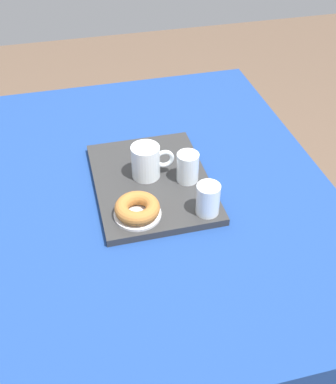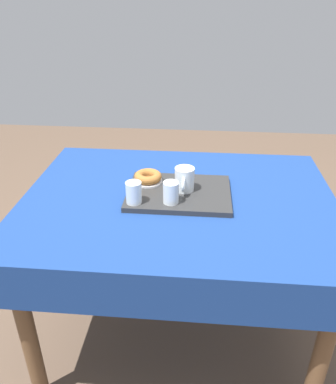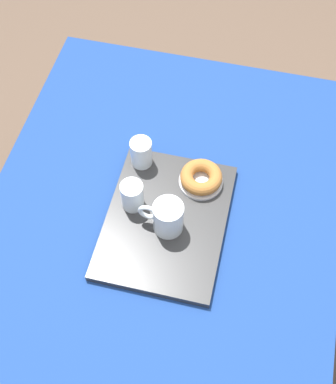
{
  "view_description": "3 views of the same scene",
  "coord_description": "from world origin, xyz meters",
  "px_view_note": "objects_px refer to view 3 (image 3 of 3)",
  "views": [
    {
      "loc": [
        -1.02,
        0.22,
        1.62
      ],
      "look_at": [
        -0.08,
        -0.01,
        0.81
      ],
      "focal_mm": 44.55,
      "sensor_mm": 36.0,
      "label": 1
    },
    {
      "loc": [
        0.08,
        -1.35,
        1.53
      ],
      "look_at": [
        -0.04,
        -0.0,
        0.79
      ],
      "focal_mm": 35.94,
      "sensor_mm": 36.0,
      "label": 2
    },
    {
      "loc": [
        0.66,
        0.18,
        2.0
      ],
      "look_at": [
        -0.08,
        0.0,
        0.79
      ],
      "focal_mm": 48.96,
      "sensor_mm": 36.0,
      "label": 3
    }
  ],
  "objects_px": {
    "water_glass_far": "(141,154)",
    "tea_mug_left": "(167,218)",
    "serving_tray": "(166,219)",
    "donut_plate_left": "(201,181)",
    "water_glass_near": "(132,196)",
    "dining_table": "(160,238)",
    "sugar_donut_left": "(201,177)"
  },
  "relations": [
    {
      "from": "serving_tray",
      "to": "tea_mug_left",
      "type": "distance_m",
      "value": 0.06
    },
    {
      "from": "serving_tray",
      "to": "sugar_donut_left",
      "type": "bearing_deg",
      "value": 153.06
    },
    {
      "from": "sugar_donut_left",
      "to": "tea_mug_left",
      "type": "bearing_deg",
      "value": -20.28
    },
    {
      "from": "donut_plate_left",
      "to": "dining_table",
      "type": "bearing_deg",
      "value": -31.77
    },
    {
      "from": "dining_table",
      "to": "donut_plate_left",
      "type": "bearing_deg",
      "value": 148.23
    },
    {
      "from": "dining_table",
      "to": "sugar_donut_left",
      "type": "xyz_separation_m",
      "value": [
        -0.14,
        0.08,
        0.14
      ]
    },
    {
      "from": "dining_table",
      "to": "water_glass_far",
      "type": "distance_m",
      "value": 0.24
    },
    {
      "from": "dining_table",
      "to": "donut_plate_left",
      "type": "xyz_separation_m",
      "value": [
        -0.14,
        0.08,
        0.12
      ]
    },
    {
      "from": "water_glass_near",
      "to": "water_glass_far",
      "type": "xyz_separation_m",
      "value": [
        -0.14,
        -0.01,
        0.0
      ]
    },
    {
      "from": "sugar_donut_left",
      "to": "water_glass_far",
      "type": "bearing_deg",
      "value": -99.65
    },
    {
      "from": "serving_tray",
      "to": "tea_mug_left",
      "type": "relative_size",
      "value": 3.45
    },
    {
      "from": "water_glass_far",
      "to": "sugar_donut_left",
      "type": "relative_size",
      "value": 0.74
    },
    {
      "from": "water_glass_far",
      "to": "sugar_donut_left",
      "type": "distance_m",
      "value": 0.18
    },
    {
      "from": "tea_mug_left",
      "to": "water_glass_far",
      "type": "relative_size",
      "value": 1.41
    },
    {
      "from": "donut_plate_left",
      "to": "sugar_donut_left",
      "type": "distance_m",
      "value": 0.02
    },
    {
      "from": "tea_mug_left",
      "to": "donut_plate_left",
      "type": "distance_m",
      "value": 0.17
    },
    {
      "from": "dining_table",
      "to": "tea_mug_left",
      "type": "distance_m",
      "value": 0.17
    },
    {
      "from": "water_glass_far",
      "to": "tea_mug_left",
      "type": "bearing_deg",
      "value": 32.54
    },
    {
      "from": "tea_mug_left",
      "to": "water_glass_near",
      "type": "height_order",
      "value": "tea_mug_left"
    },
    {
      "from": "water_glass_near",
      "to": "donut_plate_left",
      "type": "height_order",
      "value": "water_glass_near"
    },
    {
      "from": "water_glass_near",
      "to": "tea_mug_left",
      "type": "bearing_deg",
      "value": 66.55
    },
    {
      "from": "water_glass_far",
      "to": "sugar_donut_left",
      "type": "bearing_deg",
      "value": 80.35
    },
    {
      "from": "dining_table",
      "to": "serving_tray",
      "type": "relative_size",
      "value": 3.04
    },
    {
      "from": "dining_table",
      "to": "tea_mug_left",
      "type": "relative_size",
      "value": 10.49
    },
    {
      "from": "tea_mug_left",
      "to": "sugar_donut_left",
      "type": "distance_m",
      "value": 0.17
    },
    {
      "from": "serving_tray",
      "to": "tea_mug_left",
      "type": "bearing_deg",
      "value": 19.05
    },
    {
      "from": "water_glass_near",
      "to": "sugar_donut_left",
      "type": "relative_size",
      "value": 0.74
    },
    {
      "from": "water_glass_near",
      "to": "water_glass_far",
      "type": "relative_size",
      "value": 1.0
    },
    {
      "from": "water_glass_near",
      "to": "sugar_donut_left",
      "type": "height_order",
      "value": "water_glass_near"
    },
    {
      "from": "serving_tray",
      "to": "tea_mug_left",
      "type": "xyz_separation_m",
      "value": [
        0.03,
        0.01,
        0.06
      ]
    },
    {
      "from": "donut_plate_left",
      "to": "water_glass_near",
      "type": "bearing_deg",
      "value": -55.94
    },
    {
      "from": "serving_tray",
      "to": "water_glass_near",
      "type": "bearing_deg",
      "value": -101.91
    }
  ]
}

